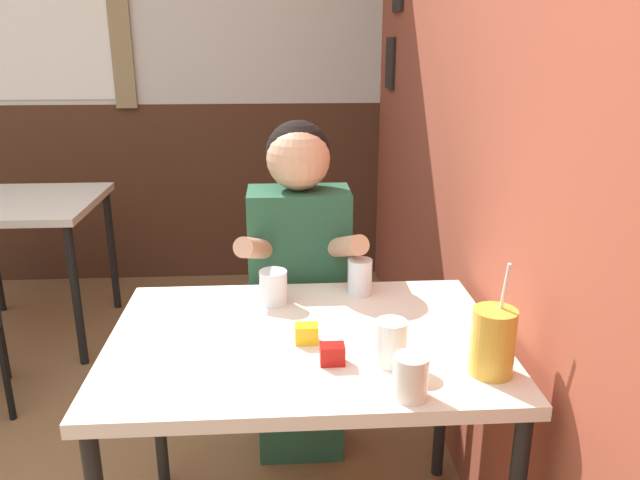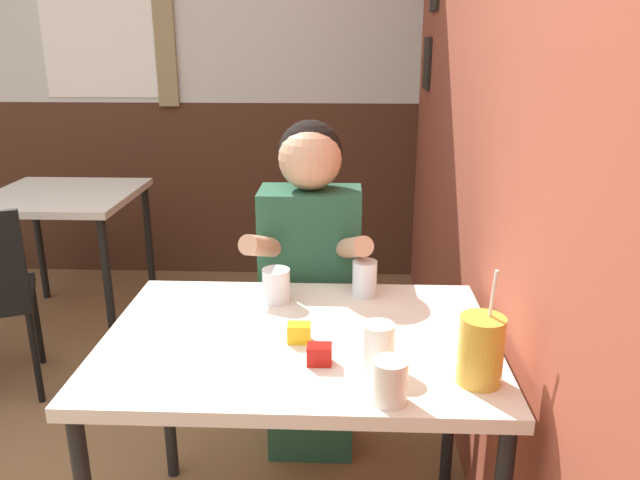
# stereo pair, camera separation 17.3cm
# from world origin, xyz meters

# --- Properties ---
(brick_wall_right) EXTENTS (0.08, 4.62, 2.70)m
(brick_wall_right) POSITION_xyz_m (1.38, 1.31, 1.35)
(brick_wall_right) COLOR brown
(brick_wall_right) RESTS_ON ground_plane
(back_wall) EXTENTS (5.71, 0.09, 2.70)m
(back_wall) POSITION_xyz_m (-0.02, 2.65, 1.36)
(back_wall) COLOR silver
(back_wall) RESTS_ON ground_plane
(main_table) EXTENTS (1.04, 0.74, 0.72)m
(main_table) POSITION_xyz_m (0.80, 0.29, 0.66)
(main_table) COLOR beige
(main_table) RESTS_ON ground_plane
(background_table) EXTENTS (0.73, 0.73, 0.72)m
(background_table) POSITION_xyz_m (-0.53, 1.83, 0.64)
(background_table) COLOR beige
(background_table) RESTS_ON ground_plane
(person_seated) EXTENTS (0.42, 0.41, 1.23)m
(person_seated) POSITION_xyz_m (0.80, 0.80, 0.65)
(person_seated) COLOR #235138
(person_seated) RESTS_ON ground_plane
(cocktail_pitcher) EXTENTS (0.10, 0.10, 0.28)m
(cocktail_pitcher) POSITION_xyz_m (1.23, 0.08, 0.81)
(cocktail_pitcher) COLOR gold
(cocktail_pitcher) RESTS_ON main_table
(glass_near_pitcher) EXTENTS (0.08, 0.08, 0.10)m
(glass_near_pitcher) POSITION_xyz_m (0.72, 0.52, 0.78)
(glass_near_pitcher) COLOR silver
(glass_near_pitcher) RESTS_ON main_table
(glass_center) EXTENTS (0.08, 0.08, 0.11)m
(glass_center) POSITION_xyz_m (1.00, 0.13, 0.78)
(glass_center) COLOR silver
(glass_center) RESTS_ON main_table
(glass_far_side) EXTENTS (0.08, 0.08, 0.10)m
(glass_far_side) POSITION_xyz_m (1.02, -0.01, 0.78)
(glass_far_side) COLOR silver
(glass_far_side) RESTS_ON main_table
(glass_by_brick) EXTENTS (0.08, 0.08, 0.11)m
(glass_by_brick) POSITION_xyz_m (0.98, 0.57, 0.78)
(glass_by_brick) COLOR silver
(glass_by_brick) RESTS_ON main_table
(condiment_ketchup) EXTENTS (0.06, 0.04, 0.05)m
(condiment_ketchup) POSITION_xyz_m (0.86, 0.14, 0.75)
(condiment_ketchup) COLOR #B7140F
(condiment_ketchup) RESTS_ON main_table
(condiment_mustard) EXTENTS (0.06, 0.04, 0.05)m
(condiment_mustard) POSITION_xyz_m (0.80, 0.26, 0.75)
(condiment_mustard) COLOR yellow
(condiment_mustard) RESTS_ON main_table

